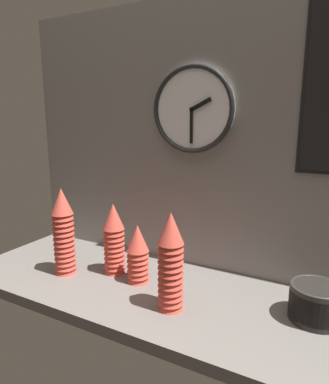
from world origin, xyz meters
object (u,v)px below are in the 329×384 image
Objects in this scene: cup_stack_center_right at (171,262)px; cup_stack_center_left at (114,239)px; bowl_stack_far_right at (316,302)px; cup_stack_center at (138,254)px; wall_clock at (193,109)px; cup_stack_left at (64,231)px.

cup_stack_center_right is 34.23cm from cup_stack_center_left.
bowl_stack_far_right is at bearing 2.15° from cup_stack_center_left.
cup_stack_center is 61.59cm from bowl_stack_far_right.
wall_clock is (23.68, 20.65, 49.44)cm from cup_stack_center_left.
bowl_stack_far_right is at bearing 4.41° from cup_stack_center.
cup_stack_center_left is 73.94cm from bowl_stack_far_right.
bowl_stack_far_right is 78.31cm from wall_clock.
cup_stack_center_left is 1.79× the size of bowl_stack_far_right.
wall_clock reaches higher than cup_stack_left.
cup_stack_center_right reaches higher than cup_stack_center.
wall_clock is (11.45, 22.60, 52.48)cm from cup_stack_center.
cup_stack_left reaches higher than cup_stack_center_right.
cup_stack_center_right reaches higher than cup_stack_center_left.
cup_stack_left is 2.18× the size of bowl_stack_far_right.
bowl_stack_far_right is at bearing 20.49° from cup_stack_center_right.
cup_stack_center is (12.24, -1.96, -3.04)cm from cup_stack_center_left.
cup_stack_center_right is 1.45× the size of cup_stack_center.
cup_stack_left is 19.82cm from cup_stack_center_left.
cup_stack_left is 48.97cm from cup_stack_center_right.
cup_stack_center_left is at bearing 170.91° from cup_stack_center.
cup_stack_center_left is at bearing -177.85° from bowl_stack_far_right.
bowl_stack_far_right is (73.42, 2.76, -8.35)cm from cup_stack_center_left.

